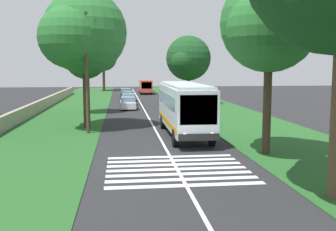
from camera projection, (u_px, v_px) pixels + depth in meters
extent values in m
plane|color=#262628|center=(173.00, 162.00, 20.88)|extent=(160.00, 160.00, 0.00)
cube|color=#235623|center=(57.00, 124.00, 34.72)|extent=(120.00, 8.00, 0.04)
cube|color=#235623|center=(241.00, 121.00, 36.62)|extent=(120.00, 8.00, 0.04)
cube|color=silver|center=(151.00, 122.00, 35.67)|extent=(110.00, 0.16, 0.01)
cube|color=silver|center=(184.00, 107.00, 28.56)|extent=(11.00, 2.50, 2.90)
cube|color=slate|center=(183.00, 99.00, 28.80)|extent=(9.68, 2.54, 0.85)
cube|color=slate|center=(199.00, 110.00, 23.14)|extent=(0.08, 2.20, 1.74)
cube|color=orange|center=(184.00, 121.00, 28.68)|extent=(10.78, 2.53, 0.36)
cube|color=silver|center=(184.00, 85.00, 28.38)|extent=(10.56, 2.30, 0.18)
cube|color=black|center=(199.00, 137.00, 23.21)|extent=(0.16, 2.40, 0.40)
sphere|color=#F2EDCC|center=(185.00, 135.00, 23.16)|extent=(0.24, 0.24, 0.24)
sphere|color=#F2EDCC|center=(212.00, 135.00, 23.35)|extent=(0.24, 0.24, 0.24)
cylinder|color=black|center=(175.00, 138.00, 24.77)|extent=(1.10, 0.32, 1.10)
cylinder|color=black|center=(163.00, 122.00, 32.07)|extent=(1.10, 0.32, 1.10)
cylinder|color=black|center=(212.00, 137.00, 25.04)|extent=(1.10, 0.32, 1.10)
cylinder|color=black|center=(191.00, 121.00, 32.34)|extent=(1.10, 0.32, 1.10)
cube|color=silver|center=(186.00, 185.00, 16.73)|extent=(0.45, 6.80, 0.01)
cube|color=silver|center=(183.00, 179.00, 17.62)|extent=(0.45, 6.80, 0.01)
cube|color=silver|center=(180.00, 174.00, 18.51)|extent=(0.45, 6.80, 0.01)
cube|color=silver|center=(177.00, 169.00, 19.40)|extent=(0.45, 6.80, 0.01)
cube|color=silver|center=(175.00, 165.00, 20.28)|extent=(0.45, 6.80, 0.01)
cube|color=silver|center=(172.00, 160.00, 21.17)|extent=(0.45, 6.80, 0.01)
cube|color=silver|center=(170.00, 157.00, 22.06)|extent=(0.45, 6.80, 0.01)
cube|color=silver|center=(128.00, 105.00, 46.83)|extent=(4.30, 1.75, 0.70)
cube|color=slate|center=(128.00, 99.00, 46.65)|extent=(2.00, 1.61, 0.55)
cylinder|color=black|center=(121.00, 108.00, 45.43)|extent=(0.64, 0.22, 0.64)
cylinder|color=black|center=(121.00, 105.00, 48.09)|extent=(0.64, 0.22, 0.64)
cylinder|color=black|center=(135.00, 107.00, 45.61)|extent=(0.64, 0.22, 0.64)
cylinder|color=black|center=(134.00, 105.00, 48.27)|extent=(0.64, 0.22, 0.64)
cube|color=silver|center=(128.00, 101.00, 52.50)|extent=(4.30, 1.75, 0.70)
cube|color=slate|center=(128.00, 96.00, 52.33)|extent=(2.00, 1.61, 0.55)
cylinder|color=black|center=(122.00, 103.00, 51.11)|extent=(0.64, 0.22, 0.64)
cylinder|color=black|center=(122.00, 101.00, 53.77)|extent=(0.64, 0.22, 0.64)
cylinder|color=black|center=(135.00, 103.00, 51.29)|extent=(0.64, 0.22, 0.64)
cylinder|color=black|center=(134.00, 101.00, 53.95)|extent=(0.64, 0.22, 0.64)
cube|color=gray|center=(129.00, 97.00, 58.05)|extent=(4.30, 1.75, 0.70)
cube|color=slate|center=(129.00, 93.00, 57.88)|extent=(2.00, 1.61, 0.55)
cylinder|color=black|center=(123.00, 100.00, 56.66)|extent=(0.64, 0.22, 0.64)
cylinder|color=black|center=(123.00, 98.00, 59.32)|extent=(0.64, 0.22, 0.64)
cylinder|color=black|center=(134.00, 99.00, 56.84)|extent=(0.64, 0.22, 0.64)
cylinder|color=black|center=(134.00, 98.00, 59.50)|extent=(0.64, 0.22, 0.64)
cube|color=#145933|center=(126.00, 94.00, 65.37)|extent=(4.30, 1.75, 0.70)
cube|color=slate|center=(126.00, 90.00, 65.20)|extent=(2.00, 1.61, 0.55)
cylinder|color=black|center=(121.00, 96.00, 63.98)|extent=(0.64, 0.22, 0.64)
cylinder|color=black|center=(121.00, 95.00, 66.64)|extent=(0.64, 0.22, 0.64)
cylinder|color=black|center=(131.00, 96.00, 64.16)|extent=(0.64, 0.22, 0.64)
cylinder|color=black|center=(131.00, 95.00, 66.82)|extent=(0.64, 0.22, 0.64)
cube|color=#CC4C33|center=(146.00, 86.00, 72.93)|extent=(6.00, 2.10, 2.10)
cube|color=slate|center=(146.00, 84.00, 73.08)|extent=(5.04, 2.13, 0.70)
cube|color=slate|center=(147.00, 85.00, 69.98)|extent=(0.06, 1.76, 1.18)
cylinder|color=black|center=(141.00, 93.00, 71.08)|extent=(0.76, 0.24, 0.76)
cylinder|color=black|center=(140.00, 91.00, 74.83)|extent=(0.76, 0.24, 0.76)
cylinder|color=black|center=(152.00, 92.00, 71.30)|extent=(0.76, 0.24, 0.76)
cylinder|color=black|center=(150.00, 91.00, 75.05)|extent=(0.76, 0.24, 0.76)
cylinder|color=#4C3826|center=(86.00, 91.00, 42.60)|extent=(0.55, 0.55, 4.60)
sphere|color=#1E5623|center=(86.00, 58.00, 42.17)|extent=(4.52, 4.52, 4.52)
sphere|color=#1E5623|center=(87.00, 61.00, 43.55)|extent=(2.53, 2.53, 2.53)
sphere|color=#1E5623|center=(78.00, 61.00, 41.02)|extent=(2.51, 2.51, 2.51)
cylinder|color=brown|center=(104.00, 78.00, 82.08)|extent=(0.55, 0.55, 5.25)
sphere|color=#286B2D|center=(103.00, 57.00, 81.58)|extent=(5.47, 5.47, 5.47)
sphere|color=#286B2D|center=(104.00, 60.00, 83.25)|extent=(3.37, 3.37, 3.37)
sphere|color=#286B2D|center=(99.00, 59.00, 80.19)|extent=(3.84, 3.84, 3.84)
cylinder|color=#3D2D1E|center=(86.00, 92.00, 32.27)|extent=(0.54, 0.54, 5.79)
sphere|color=#286B2D|center=(85.00, 32.00, 31.70)|extent=(6.63, 6.63, 6.63)
sphere|color=#286B2D|center=(87.00, 40.00, 33.72)|extent=(4.24, 4.24, 4.24)
sphere|color=#286B2D|center=(70.00, 37.00, 30.01)|extent=(4.74, 4.74, 4.74)
cylinder|color=#3D2D1E|center=(267.00, 103.00, 22.37)|extent=(0.46, 0.46, 5.77)
sphere|color=#286B2D|center=(270.00, 23.00, 21.85)|extent=(5.41, 5.41, 5.41)
sphere|color=#286B2D|center=(259.00, 33.00, 23.49)|extent=(3.75, 3.75, 3.75)
sphere|color=#286B2D|center=(264.00, 28.00, 20.47)|extent=(3.84, 3.84, 3.84)
cylinder|color=brown|center=(188.00, 87.00, 52.46)|extent=(0.40, 0.40, 4.39)
sphere|color=#19471E|center=(188.00, 58.00, 52.00)|extent=(5.81, 5.81, 5.81)
sphere|color=#19471E|center=(186.00, 62.00, 53.78)|extent=(3.47, 3.47, 3.47)
sphere|color=#19471E|center=(183.00, 61.00, 50.52)|extent=(3.20, 3.20, 3.20)
cylinder|color=#473828|center=(87.00, 73.00, 29.14)|extent=(0.24, 0.24, 8.79)
cube|color=#3D3326|center=(86.00, 20.00, 28.69)|extent=(0.12, 1.40, 0.12)
cube|color=#9E937F|center=(29.00, 111.00, 39.17)|extent=(70.00, 0.40, 1.20)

